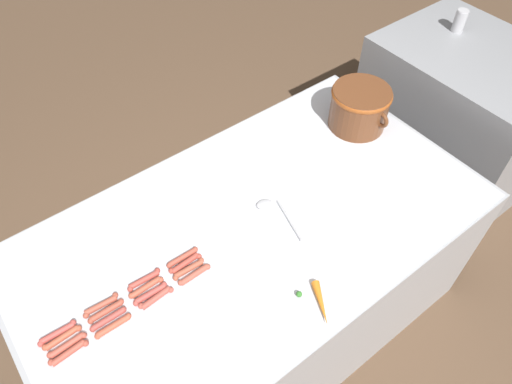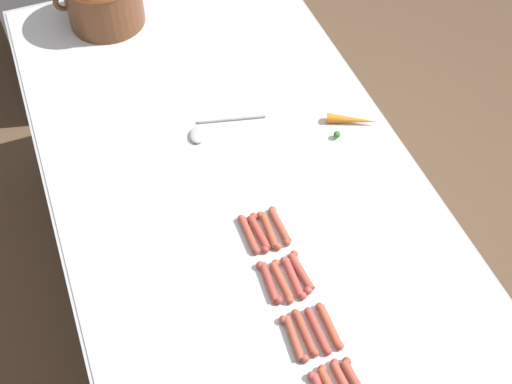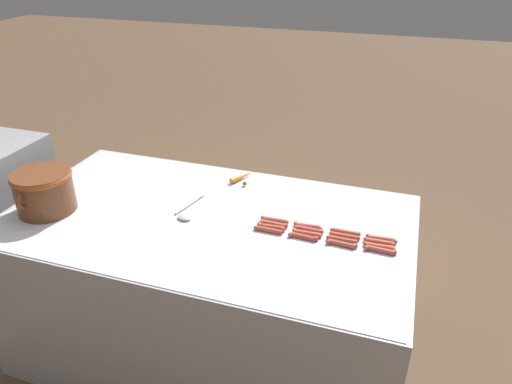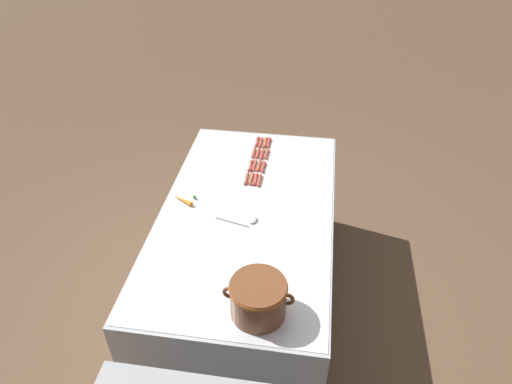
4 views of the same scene
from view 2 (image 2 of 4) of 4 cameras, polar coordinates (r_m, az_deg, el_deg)
The scene contains 17 objects.
ground_plane at distance 2.75m, azimuth -2.17°, elevation -8.27°, with size 20.00×20.00×0.00m, color brown.
griddle_counter at distance 2.39m, azimuth -2.48°, elevation -3.29°, with size 1.10×1.96×0.84m.
hot_dog_1 at distance 1.70m, azimuth 3.30°, elevation -12.58°, with size 0.03×0.14×0.02m.
hot_dog_2 at distance 1.77m, azimuth 1.15°, elevation -7.84°, with size 0.03×0.14×0.02m.
hot_dog_3 at distance 1.86m, azimuth -0.64°, elevation -3.69°, with size 0.02×0.14×0.02m.
hot_dog_5 at distance 1.71m, azimuth 4.26°, elevation -12.08°, with size 0.02×0.14×0.02m.
hot_dog_6 at distance 1.78m, azimuth 2.23°, elevation -7.77°, with size 0.03×0.14×0.02m.
hot_dog_7 at distance 1.86m, azimuth 0.25°, elevation -3.55°, with size 0.03×0.14×0.02m.
hot_dog_9 at distance 1.71m, azimuth 5.38°, elevation -11.90°, with size 0.02×0.14×0.02m.
hot_dog_10 at distance 1.78m, azimuth 3.24°, elevation -7.45°, with size 0.03×0.14×0.02m.
hot_dog_11 at distance 1.86m, azimuth 1.14°, elevation -3.35°, with size 0.03×0.14×0.02m.
hot_dog_12 at distance 1.67m, azimuth 8.65°, elevation -16.10°, with size 0.03×0.14×0.02m.
hot_dog_13 at distance 1.72m, azimuth 6.38°, elevation -11.47°, with size 0.02×0.14×0.02m.
hot_dog_14 at distance 1.79m, azimuth 3.92°, elevation -6.94°, with size 0.03×0.14×0.02m.
hot_dog_15 at distance 1.87m, azimuth 2.05°, elevation -2.94°, with size 0.03×0.14×0.02m.
serving_spoon at distance 2.12m, azimuth -4.10°, elevation 5.43°, with size 0.27×0.10×0.02m.
carrot at distance 2.15m, azimuth 8.33°, elevation 6.14°, with size 0.17×0.11×0.03m.
Camera 2 is at (-0.39, -1.30, 2.39)m, focal length 46.09 mm.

